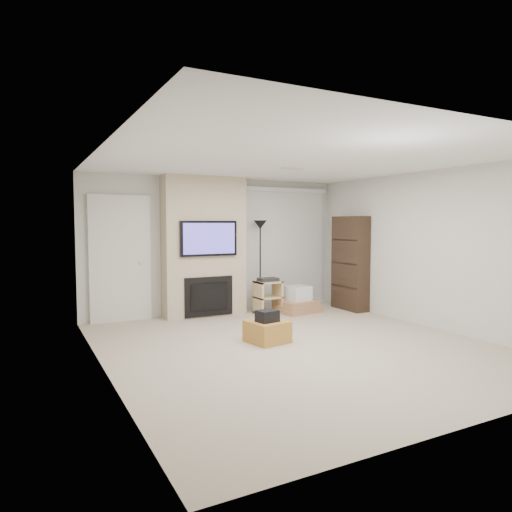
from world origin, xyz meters
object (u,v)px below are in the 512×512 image
ottoman (267,331)px  av_stand (268,295)px  floor_lamp (260,240)px  bookshelf (350,263)px  box_stack (298,302)px

ottoman → av_stand: bearing=60.6°
floor_lamp → av_stand: bearing=-90.4°
av_stand → bookshelf: 1.73m
floor_lamp → bookshelf: bookshelf is taller
ottoman → floor_lamp: 2.63m
ottoman → box_stack: 2.23m
av_stand → bookshelf: (1.59, -0.39, 0.55)m
floor_lamp → box_stack: floor_lamp is taller
floor_lamp → box_stack: bearing=-43.0°
ottoman → av_stand: size_ratio=0.76×
av_stand → bookshelf: bearing=-13.9°
bookshelf → ottoman: bearing=-151.7°
av_stand → ottoman: bearing=-119.4°
box_stack → bookshelf: bearing=-11.0°
av_stand → floor_lamp: bearing=89.6°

